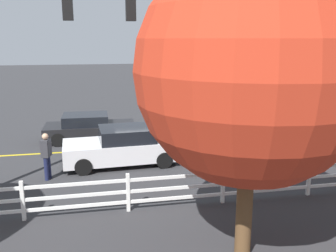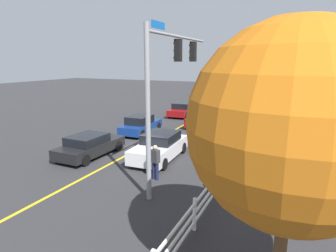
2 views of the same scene
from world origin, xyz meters
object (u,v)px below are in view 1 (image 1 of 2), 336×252
(car_2, at_px, (206,121))
(tree_2, at_px, (251,71))
(car_4, at_px, (323,133))
(car_1, at_px, (89,127))
(car_3, at_px, (123,146))
(pedestrian, at_px, (47,154))

(car_2, height_order, tree_2, tree_2)
(car_4, bearing_deg, car_1, -15.97)
(car_2, height_order, car_3, car_3)
(car_1, bearing_deg, car_2, 1.16)
(car_1, xyz_separation_m, tree_2, (-3.53, 10.98, 3.62))
(car_1, relative_size, car_4, 1.05)
(car_2, xyz_separation_m, pedestrian, (7.47, 5.17, 0.25))
(car_3, relative_size, tree_2, 0.68)
(car_2, height_order, car_4, car_4)
(car_1, xyz_separation_m, car_4, (-10.44, 3.64, 0.08))
(car_3, distance_m, car_4, 9.11)
(pedestrian, bearing_deg, car_3, 37.85)
(car_3, height_order, pedestrian, pedestrian)
(car_2, relative_size, pedestrian, 2.51)
(car_4, bearing_deg, car_2, -36.71)
(car_2, bearing_deg, car_3, -141.80)
(car_3, distance_m, pedestrian, 3.01)
(car_3, bearing_deg, pedestrian, 19.53)
(pedestrian, distance_m, tree_2, 8.38)
(car_1, height_order, car_4, car_4)
(car_1, bearing_deg, car_3, -70.74)
(car_2, distance_m, car_3, 6.18)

